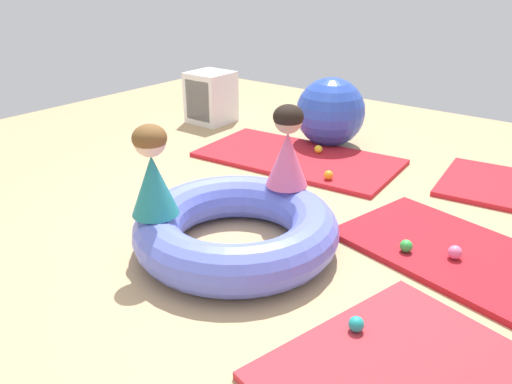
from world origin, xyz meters
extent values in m
plane|color=tan|center=(0.00, 0.00, 0.00)|extent=(8.00, 8.00, 0.00)
cube|color=red|center=(-0.53, 1.50, 0.02)|extent=(1.86, 1.08, 0.04)
cube|color=#B21923|center=(1.43, 0.62, 0.02)|extent=(2.02, 1.24, 0.04)
torus|color=#6070E5|center=(0.06, -0.09, 0.15)|extent=(1.27, 1.27, 0.30)
cone|color=#E5608E|center=(0.11, 0.38, 0.48)|extent=(0.39, 0.39, 0.37)
sphere|color=tan|center=(0.11, 0.38, 0.75)|extent=(0.18, 0.18, 0.18)
ellipsoid|color=black|center=(0.11, 0.38, 0.77)|extent=(0.20, 0.20, 0.16)
cone|color=teal|center=(-0.26, -0.45, 0.48)|extent=(0.32, 0.32, 0.37)
sphere|color=beige|center=(-0.26, -0.45, 0.75)|extent=(0.18, 0.18, 0.18)
ellipsoid|color=brown|center=(-0.26, -0.45, 0.76)|extent=(0.20, 0.20, 0.16)
sphere|color=teal|center=(1.05, -0.38, 0.08)|extent=(0.08, 0.08, 0.08)
sphere|color=yellow|center=(-0.43, 1.69, 0.08)|extent=(0.07, 0.07, 0.07)
sphere|color=pink|center=(1.20, 0.57, 0.08)|extent=(0.08, 0.08, 0.08)
sphere|color=orange|center=(-0.03, 1.18, 0.08)|extent=(0.08, 0.08, 0.08)
sphere|color=green|center=(0.94, 0.47, 0.08)|extent=(0.08, 0.08, 0.08)
sphere|color=blue|center=(-0.53, 2.05, 0.33)|extent=(0.67, 0.67, 0.67)
cube|color=white|center=(-2.01, 1.95, 0.28)|extent=(0.44, 0.44, 0.56)
cube|color=#2D2D33|center=(-2.01, 1.83, 0.28)|extent=(0.34, 0.20, 0.44)
camera|label=1|loc=(1.91, -2.26, 1.65)|focal=36.41mm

